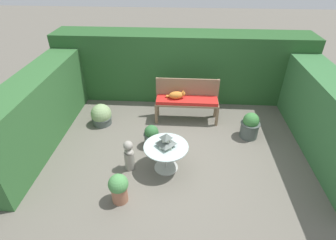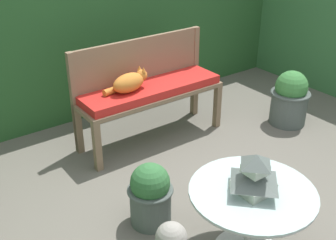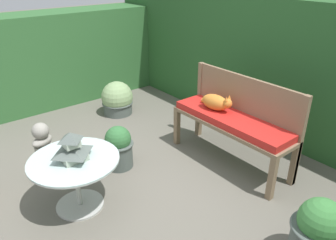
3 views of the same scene
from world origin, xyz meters
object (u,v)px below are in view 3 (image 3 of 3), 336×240
object	(u,v)px
cat	(216,102)
potted_plant_bench_right	(119,147)
potted_plant_bench_left	(318,235)
pagoda_birdhouse	(72,148)
potted_plant_table_far	(117,100)
garden_bench	(231,123)
garden_bust	(44,150)
patio_table	(75,169)

from	to	relation	value
cat	potted_plant_bench_right	distance (m)	1.19
potted_plant_bench_right	potted_plant_bench_left	bearing A→B (deg)	12.16
pagoda_birdhouse	potted_plant_table_far	distance (m)	2.13
cat	garden_bench	bearing A→B (deg)	-7.89
garden_bench	pagoda_birdhouse	bearing A→B (deg)	-102.28
cat	garden_bust	bearing A→B (deg)	-124.04
patio_table	potted_plant_bench_right	distance (m)	0.74
potted_plant_bench_left	potted_plant_bench_right	bearing A→B (deg)	-167.84
cat	pagoda_birdhouse	xyz separation A→B (m)	(-0.12, -1.65, -0.03)
garden_bench	potted_plant_table_far	world-z (taller)	garden_bench
pagoda_birdhouse	potted_plant_bench_right	xyz separation A→B (m)	(-0.34, 0.64, -0.38)
patio_table	potted_plant_bench_left	distance (m)	2.03
patio_table	potted_plant_bench_left	world-z (taller)	potted_plant_bench_left
cat	patio_table	xyz separation A→B (m)	(-0.12, -1.65, -0.25)
patio_table	potted_plant_bench_right	xyz separation A→B (m)	(-0.34, 0.64, -0.16)
potted_plant_bench_right	potted_plant_table_far	distance (m)	1.44
cat	pagoda_birdhouse	distance (m)	1.66
garden_bench	cat	size ratio (longest dim) A/B	3.23
garden_bench	cat	bearing A→B (deg)	-178.68
garden_bench	cat	distance (m)	0.29
pagoda_birdhouse	potted_plant_bench_left	size ratio (longest dim) A/B	0.48
potted_plant_bench_right	potted_plant_table_far	world-z (taller)	potted_plant_table_far
cat	garden_bust	xyz separation A→B (m)	(-0.79, -1.70, -0.35)
cat	potted_plant_table_far	distance (m)	1.79
potted_plant_bench_left	pagoda_birdhouse	bearing A→B (deg)	-147.69
garden_bust	pagoda_birdhouse	bearing A→B (deg)	68.73
pagoda_birdhouse	garden_bust	xyz separation A→B (m)	(-0.67, -0.05, -0.32)
patio_table	potted_plant_table_far	world-z (taller)	patio_table
potted_plant_bench_right	pagoda_birdhouse	bearing A→B (deg)	-62.01
patio_table	garden_bust	distance (m)	0.68
patio_table	potted_plant_bench_right	bearing A→B (deg)	117.99
patio_table	garden_bust	bearing A→B (deg)	-175.56
potted_plant_bench_left	garden_bust	bearing A→B (deg)	-154.51
garden_bench	cat	xyz separation A→B (m)	(-0.24, -0.01, 0.17)
potted_plant_bench_right	potted_plant_table_far	bearing A→B (deg)	149.64
garden_bust	potted_plant_table_far	world-z (taller)	garden_bust
patio_table	potted_plant_bench_left	size ratio (longest dim) A/B	1.37
cat	patio_table	size ratio (longest dim) A/B	0.56
cat	potted_plant_table_far	size ratio (longest dim) A/B	0.90
cat	garden_bust	distance (m)	1.91
patio_table	potted_plant_bench_right	world-z (taller)	patio_table
pagoda_birdhouse	garden_bust	bearing A→B (deg)	-175.56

